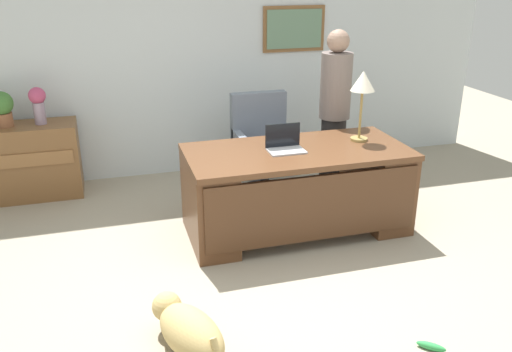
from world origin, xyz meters
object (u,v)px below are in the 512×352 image
Objects in this scene: laptop at (285,144)px; potted_plant at (1,107)px; armchair at (263,149)px; desk_lamp at (363,86)px; dog_toy_bone at (431,346)px; person_standing at (334,111)px; credenza at (14,162)px; desk at (298,187)px; dog_lying at (188,330)px; vase_with_flowers at (38,102)px.

laptop is 2.91m from potted_plant.
armchair is 2.68m from potted_plant.
dog_toy_bone is at bearing -101.34° from desk_lamp.
person_standing is 3.38m from potted_plant.
credenza is 4.42m from dog_toy_bone.
laptop reaches higher than desk.
dog_lying is 2.03× the size of potted_plant.
laptop is 2.07m from dog_toy_bone.
potted_plant reaches higher than laptop.
credenza is at bearing -2.51° from potted_plant.
laptop reaches higher than credenza.
person_standing is at bearing 86.29° from desk_lamp.
credenza is 4.09× the size of laptop.
potted_plant is at bearing 149.14° from desk.
person_standing reaches higher than credenza.
potted_plant is 4.53m from dog_toy_bone.
desk_lamp is at bearing 78.66° from dog_toy_bone.
vase_with_flowers reaches higher than dog_toy_bone.
dog_lying is (1.32, -2.94, -0.24)m from credenza.
laptop is 0.84× the size of vase_with_flowers.
desk reaches higher than dog_lying.
laptop is at bearing 51.77° from dog_lying.
desk_lamp is at bearing -26.29° from vase_with_flowers.
desk is at bearing -131.04° from person_standing.
vase_with_flowers reaches higher than credenza.
potted_plant is (-2.57, 0.55, 0.50)m from armchair.
armchair is at bearing -12.11° from potted_plant.
desk is 3.00m from credenza.
credenza is at bearing 167.78° from armchair.
credenza is 2.60m from armchair.
credenza is 3.63m from desk_lamp.
credenza is 1.80× the size of dog_lying.
credenza is at bearing 166.81° from person_standing.
desk is 1.88× the size of armchair.
dog_lying is at bearing -128.23° from laptop.
armchair is at bearing 163.44° from person_standing.
laptop is (-0.12, 0.04, 0.41)m from desk.
laptop is at bearing -35.24° from vase_with_flowers.
person_standing is at bearing 48.41° from dog_lying.
dog_lying is 2.28× the size of laptop.
armchair is 2.78× the size of vase_with_flowers.
dog_lying is at bearing 163.88° from dog_toy_bone.
desk_lamp is at bearing -23.99° from credenza.
laptop reaches higher than dog_toy_bone.
dog_toy_bone is at bearing -78.81° from laptop.
dog_lying is 3.35m from potted_plant.
dog_lying is 1.95m from laptop.
dog_lying is at bearing -131.89° from desk.
desk is 6.21× the size of laptop.
desk_lamp is at bearing -93.71° from person_standing.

